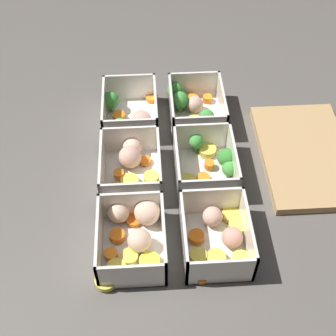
{
  "coord_description": "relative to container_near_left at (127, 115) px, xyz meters",
  "views": [
    {
      "loc": [
        0.59,
        -0.04,
        0.72
      ],
      "look_at": [
        0.0,
        0.0,
        0.02
      ],
      "focal_mm": 50.0,
      "sensor_mm": 36.0,
      "label": 1
    }
  ],
  "objects": [
    {
      "name": "container_far_right",
      "position": [
        0.32,
        0.16,
        -0.0
      ],
      "size": [
        0.16,
        0.13,
        0.07
      ],
      "color": "silver",
      "rests_on": "ground_plane"
    },
    {
      "name": "container_near_center",
      "position": [
        0.14,
        0.01,
        -0.0
      ],
      "size": [
        0.16,
        0.12,
        0.07
      ],
      "color": "silver",
      "rests_on": "ground_plane"
    },
    {
      "name": "container_far_center",
      "position": [
        0.15,
        0.16,
        -0.0
      ],
      "size": [
        0.15,
        0.12,
        0.07
      ],
      "color": "silver",
      "rests_on": "ground_plane"
    },
    {
      "name": "ground_plane",
      "position": [
        0.16,
        0.08,
        -0.03
      ],
      "size": [
        4.0,
        4.0,
        0.0
      ],
      "primitive_type": "plane",
      "color": "#56514C"
    },
    {
      "name": "cutting_board",
      "position": [
        0.12,
        0.36,
        -0.02
      ],
      "size": [
        0.28,
        0.18,
        0.02
      ],
      "color": "tan",
      "rests_on": "ground_plane"
    },
    {
      "name": "container_near_right",
      "position": [
        0.3,
        0.01,
        -0.0
      ],
      "size": [
        0.18,
        0.13,
        0.07
      ],
      "color": "silver",
      "rests_on": "ground_plane"
    },
    {
      "name": "container_far_left",
      "position": [
        -0.01,
        0.14,
        -0.0
      ],
      "size": [
        0.16,
        0.12,
        0.07
      ],
      "color": "silver",
      "rests_on": "ground_plane"
    },
    {
      "name": "container_near_left",
      "position": [
        0.0,
        0.0,
        0.0
      ],
      "size": [
        0.15,
        0.13,
        0.07
      ],
      "color": "silver",
      "rests_on": "ground_plane"
    }
  ]
}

